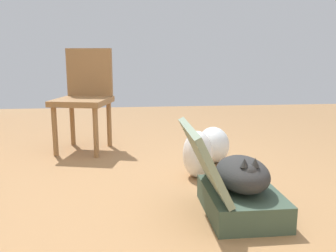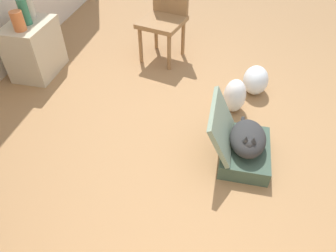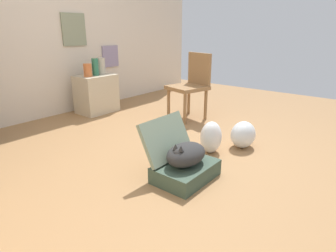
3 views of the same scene
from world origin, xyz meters
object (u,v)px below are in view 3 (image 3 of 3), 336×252
(suitcase_base, at_px, (186,171))
(cat, at_px, (186,154))
(chair, at_px, (191,84))
(vase_tall, at_px, (88,70))
(vase_short, at_px, (101,66))
(plastic_bag_clear, at_px, (243,135))
(plastic_bag_white, at_px, (211,137))
(vase_round, at_px, (95,67))
(side_table, at_px, (97,94))

(suitcase_base, distance_m, cat, 0.16)
(cat, relative_size, chair, 0.53)
(vase_tall, distance_m, vase_short, 0.29)
(plastic_bag_clear, bearing_deg, cat, 175.85)
(vase_tall, xyz_separation_m, chair, (0.81, -1.28, -0.16))
(suitcase_base, height_order, cat, cat)
(suitcase_base, height_order, plastic_bag_white, plastic_bag_white)
(vase_round, height_order, chair, chair)
(suitcase_base, bearing_deg, side_table, 69.85)
(side_table, height_order, vase_tall, vase_tall)
(suitcase_base, bearing_deg, chair, 33.53)
(vase_round, bearing_deg, vase_short, 19.56)
(suitcase_base, relative_size, chair, 0.59)
(vase_round, xyz_separation_m, chair, (0.66, -1.28, -0.20))
(plastic_bag_white, bearing_deg, cat, -168.54)
(side_table, bearing_deg, vase_short, 10.88)
(plastic_bag_white, distance_m, plastic_bag_clear, 0.40)
(plastic_bag_clear, xyz_separation_m, side_table, (-0.12, 2.38, 0.14))
(suitcase_base, bearing_deg, plastic_bag_white, 11.58)
(side_table, bearing_deg, suitcase_base, -110.15)
(plastic_bag_white, bearing_deg, vase_tall, 87.75)
(vase_tall, distance_m, vase_round, 0.15)
(cat, distance_m, side_table, 2.46)
(vase_short, height_order, vase_round, vase_round)
(plastic_bag_white, bearing_deg, chair, 44.46)
(chair, bearing_deg, vase_round, -138.64)
(suitcase_base, bearing_deg, cat, 174.99)
(vase_short, bearing_deg, plastic_bag_white, -99.50)
(plastic_bag_white, height_order, plastic_bag_clear, plastic_bag_white)
(cat, relative_size, side_table, 0.85)
(cat, xyz_separation_m, side_table, (0.85, 2.31, 0.05))
(vase_tall, distance_m, chair, 1.52)
(suitcase_base, distance_m, vase_round, 2.52)
(suitcase_base, relative_size, plastic_bag_clear, 1.73)
(side_table, bearing_deg, plastic_bag_clear, -87.19)
(vase_round, relative_size, chair, 0.27)
(side_table, xyz_separation_m, vase_round, (0.00, -0.02, 0.41))
(vase_tall, bearing_deg, vase_short, 11.57)
(plastic_bag_clear, bearing_deg, suitcase_base, 175.85)
(vase_tall, bearing_deg, suitcase_base, -107.19)
(suitcase_base, xyz_separation_m, cat, (-0.00, 0.00, 0.16))
(suitcase_base, height_order, vase_tall, vase_tall)
(plastic_bag_clear, height_order, chair, chair)
(vase_tall, bearing_deg, chair, -57.71)
(plastic_bag_white, bearing_deg, vase_round, 83.99)
(side_table, height_order, vase_round, vase_round)
(suitcase_base, bearing_deg, vase_short, 67.04)
(cat, distance_m, vase_tall, 2.42)
(vase_tall, bearing_deg, plastic_bag_white, -92.25)
(vase_short, bearing_deg, vase_tall, -168.43)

